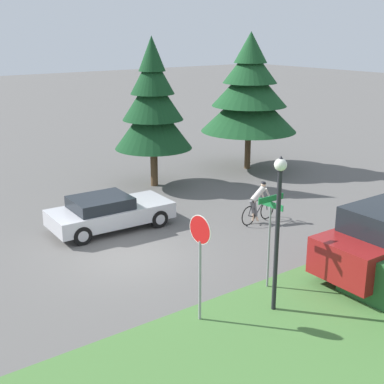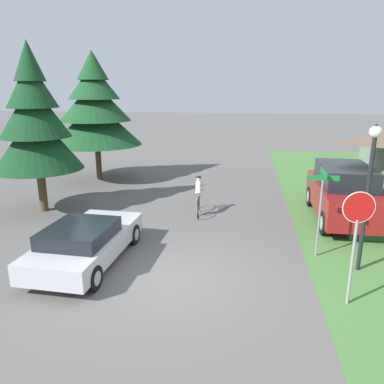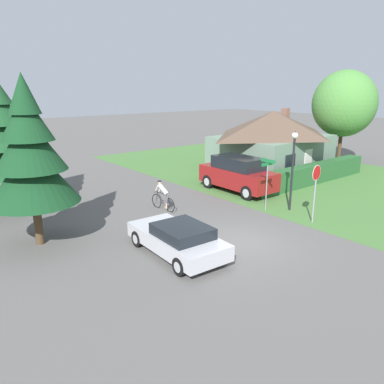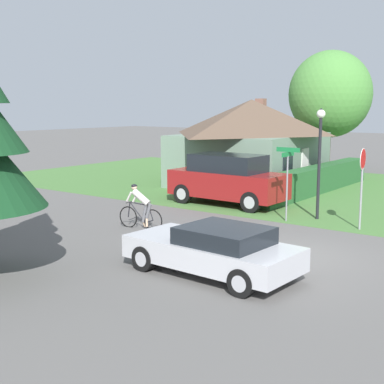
% 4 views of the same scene
% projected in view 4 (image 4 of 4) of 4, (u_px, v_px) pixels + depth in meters
% --- Properties ---
extents(ground_plane, '(140.00, 140.00, 0.00)m').
position_uv_depth(ground_plane, '(285.00, 256.00, 14.76)').
color(ground_plane, '#5B5956').
extents(grass_verge_right, '(16.00, 36.00, 0.01)m').
position_uv_depth(grass_verge_right, '(320.00, 190.00, 26.44)').
color(grass_verge_right, '#477538').
rests_on(grass_verge_right, ground).
extents(cottage_house, '(9.17, 7.14, 4.52)m').
position_uv_depth(cottage_house, '(251.00, 140.00, 28.41)').
color(cottage_house, slate).
rests_on(cottage_house, ground).
extents(hedge_row, '(10.88, 0.90, 1.25)m').
position_uv_depth(hedge_row, '(316.00, 180.00, 25.51)').
color(hedge_row, '#285B2D').
rests_on(hedge_row, ground).
extents(sedan_left_lane, '(2.13, 4.42, 1.24)m').
position_uv_depth(sedan_left_lane, '(214.00, 250.00, 13.02)').
color(sedan_left_lane, '#BCBCC1').
rests_on(sedan_left_lane, ground).
extents(cyclist, '(0.44, 1.77, 1.53)m').
position_uv_depth(cyclist, '(141.00, 208.00, 17.91)').
color(cyclist, black).
rests_on(cyclist, ground).
extents(parked_suv_right, '(2.09, 4.95, 2.12)m').
position_uv_depth(parked_suv_right, '(228.00, 179.00, 22.26)').
color(parked_suv_right, maroon).
rests_on(parked_suv_right, ground).
extents(stop_sign, '(0.72, 0.09, 2.73)m').
position_uv_depth(stop_sign, '(362.00, 172.00, 17.61)').
color(stop_sign, gray).
rests_on(stop_sign, ground).
extents(street_lamp, '(0.31, 0.31, 4.04)m').
position_uv_depth(street_lamp, '(320.00, 146.00, 19.14)').
color(street_lamp, black).
rests_on(street_lamp, ground).
extents(street_name_sign, '(0.90, 0.90, 2.66)m').
position_uv_depth(street_name_sign, '(287.00, 170.00, 18.91)').
color(street_name_sign, gray).
rests_on(street_name_sign, ground).
extents(deciduous_tree_right, '(5.02, 5.02, 7.45)m').
position_uv_depth(deciduous_tree_right, '(330.00, 94.00, 32.63)').
color(deciduous_tree_right, '#4C3823').
rests_on(deciduous_tree_right, ground).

